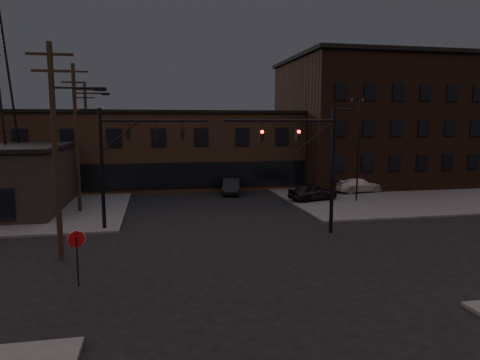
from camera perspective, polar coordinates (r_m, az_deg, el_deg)
name	(u,v)px	position (r m, az deg, el deg)	size (l,w,h in m)	color
ground	(248,260)	(22.54, 1.04, -10.65)	(140.00, 140.00, 0.00)	black
sidewalk_ne	(398,185)	(50.94, 20.33, -0.69)	(30.00, 30.00, 0.15)	#474744
building_row	(196,150)	(49.21, -5.91, 4.07)	(40.00, 12.00, 8.00)	#4F392A
building_right	(382,123)	(53.90, 18.44, 7.22)	(22.00, 16.00, 14.00)	black
traffic_signal_near	(316,157)	(27.35, 10.08, 3.05)	(7.12, 0.24, 8.00)	black
traffic_signal_far	(122,154)	(29.05, -15.49, 3.32)	(7.12, 0.24, 8.00)	black
stop_sign	(77,245)	(19.93, -20.96, -8.10)	(0.72, 0.33, 2.48)	black
utility_pole_near	(56,147)	(23.44, -23.28, 4.08)	(3.70, 0.28, 11.00)	black
utility_pole_mid	(77,135)	(35.40, -20.89, 5.64)	(3.70, 0.28, 11.50)	black
utility_pole_far	(87,135)	(47.43, -19.74, 5.68)	(2.20, 0.28, 11.00)	black
lot_light_a	(359,140)	(39.10, 15.53, 5.11)	(1.50, 0.28, 9.14)	black
lot_light_b	(390,138)	(46.36, 19.40, 5.32)	(1.50, 0.28, 9.14)	black
parked_car_lot_a	(313,192)	(38.90, 9.68, -1.54)	(1.82, 4.52, 1.54)	black
parked_car_lot_b	(358,185)	(44.32, 15.40, -0.64)	(2.03, 4.99, 1.45)	#B7B7B9
car_crossing	(231,186)	(42.56, -1.17, -0.83)	(1.64, 4.72, 1.55)	black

